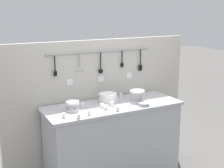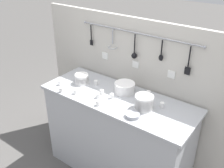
% 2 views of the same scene
% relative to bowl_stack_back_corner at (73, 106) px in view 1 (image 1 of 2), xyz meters
% --- Properties ---
extents(counter, '(1.54, 0.58, 0.95)m').
position_rel_bowl_stack_back_corner_xyz_m(counter, '(0.47, -0.01, -0.52)').
color(counter, '#ADAFB5').
rests_on(counter, ground).
extents(back_wall, '(2.34, 0.11, 1.64)m').
position_rel_bowl_stack_back_corner_xyz_m(back_wall, '(0.47, 0.32, -0.18)').
color(back_wall, '#BCB7AD').
rests_on(back_wall, ground).
extents(bowl_stack_back_corner, '(0.14, 0.14, 0.10)m').
position_rel_bowl_stack_back_corner_xyz_m(bowl_stack_back_corner, '(0.00, 0.00, 0.00)').
color(bowl_stack_back_corner, white).
rests_on(bowl_stack_back_corner, counter).
extents(bowl_stack_wide_centre, '(0.16, 0.16, 0.13)m').
position_rel_bowl_stack_back_corner_xyz_m(bowl_stack_wide_centre, '(0.77, -0.04, 0.02)').
color(bowl_stack_wide_centre, white).
rests_on(bowl_stack_wide_centre, counter).
extents(plate_stack, '(0.20, 0.20, 0.10)m').
position_rel_bowl_stack_back_corner_xyz_m(plate_stack, '(0.47, 0.11, -0.00)').
color(plate_stack, white).
rests_on(plate_stack, counter).
extents(steel_mixing_bowl, '(0.12, 0.12, 0.03)m').
position_rel_bowl_stack_back_corner_xyz_m(steel_mixing_bowl, '(0.75, -0.20, -0.03)').
color(steel_mixing_bowl, '#93969E').
rests_on(steel_mixing_bowl, counter).
extents(cup_front_left, '(0.04, 0.04, 0.05)m').
position_rel_bowl_stack_back_corner_xyz_m(cup_front_left, '(0.41, -0.23, -0.03)').
color(cup_front_left, white).
rests_on(cup_front_left, counter).
extents(cup_mid_row, '(0.04, 0.04, 0.05)m').
position_rel_bowl_stack_back_corner_xyz_m(cup_mid_row, '(-0.16, -0.17, -0.03)').
color(cup_mid_row, white).
rests_on(cup_mid_row, counter).
extents(cup_edge_far, '(0.04, 0.04, 0.05)m').
position_rel_bowl_stack_back_corner_xyz_m(cup_edge_far, '(0.68, 0.19, -0.03)').
color(cup_edge_far, white).
rests_on(cup_edge_far, counter).
extents(cup_front_right, '(0.04, 0.04, 0.05)m').
position_rel_bowl_stack_back_corner_xyz_m(cup_front_right, '(0.32, -0.13, -0.03)').
color(cup_front_right, white).
rests_on(cup_front_right, counter).
extents(cup_beside_plates, '(0.04, 0.04, 0.05)m').
position_rel_bowl_stack_back_corner_xyz_m(cup_beside_plates, '(0.31, -0.06, -0.03)').
color(cup_beside_plates, white).
rests_on(cup_beside_plates, counter).
extents(cup_back_right, '(0.04, 0.04, 0.05)m').
position_rel_bowl_stack_back_corner_xyz_m(cup_back_right, '(0.14, 0.06, -0.03)').
color(cup_back_right, white).
rests_on(cup_back_right, counter).
extents(cup_edge_near, '(0.04, 0.04, 0.05)m').
position_rel_bowl_stack_back_corner_xyz_m(cup_edge_near, '(0.10, -0.20, -0.03)').
color(cup_edge_near, white).
rests_on(cup_edge_near, counter).
extents(cup_centre, '(0.04, 0.04, 0.05)m').
position_rel_bowl_stack_back_corner_xyz_m(cup_centre, '(0.43, -0.06, -0.03)').
color(cup_centre, white).
rests_on(cup_centre, counter).
extents(cup_back_left, '(0.04, 0.04, 0.05)m').
position_rel_bowl_stack_back_corner_xyz_m(cup_back_left, '(0.88, 0.08, -0.03)').
color(cup_back_left, white).
rests_on(cup_back_left, counter).
extents(cup_by_caddy, '(0.04, 0.04, 0.05)m').
position_rel_bowl_stack_back_corner_xyz_m(cup_by_caddy, '(-0.04, -0.26, -0.03)').
color(cup_by_caddy, white).
rests_on(cup_by_caddy, counter).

